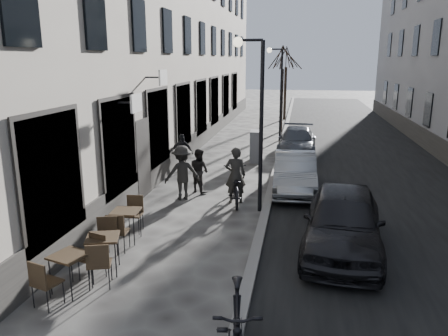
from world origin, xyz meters
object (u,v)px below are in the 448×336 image
(streetlamp_far, at_px, (278,84))
(tree_near, at_px, (283,56))
(tree_far, at_px, (286,56))
(pedestrian_mid, at_px, (182,173))
(car_far, at_px, (297,141))
(bistro_set_c, at_px, (126,222))
(pedestrian_far, at_px, (182,153))
(car_near, at_px, (343,221))
(pedestrian_near, at_px, (199,171))
(bistro_set_a, at_px, (71,269))
(streetlamp_near, at_px, (256,107))
(moped, at_px, (237,335))
(bistro_set_b, at_px, (103,250))
(utility_cabinet, at_px, (256,146))
(bicycle, at_px, (235,186))
(car_mid, at_px, (295,173))

(streetlamp_far, distance_m, tree_near, 3.36)
(tree_far, xyz_separation_m, pedestrian_mid, (-2.51, -20.29, -3.77))
(tree_near, bearing_deg, car_far, -80.40)
(bistro_set_c, xyz_separation_m, pedestrian_far, (-0.49, 7.09, 0.28))
(car_near, bearing_deg, car_far, 102.12)
(pedestrian_far, bearing_deg, pedestrian_near, -68.81)
(bistro_set_a, relative_size, car_far, 0.38)
(tree_far, height_order, pedestrian_near, tree_far)
(bistro_set_c, xyz_separation_m, pedestrian_mid, (0.50, 3.53, 0.40))
(pedestrian_far, bearing_deg, streetlamp_near, -56.75)
(tree_near, relative_size, moped, 2.51)
(pedestrian_mid, bearing_deg, tree_far, -124.05)
(tree_far, height_order, bistro_set_b, tree_far)
(utility_cabinet, bearing_deg, car_far, 43.41)
(pedestrian_near, bearing_deg, bistro_set_a, 114.75)
(tree_near, bearing_deg, bicycle, -92.97)
(bicycle, distance_m, car_far, 8.06)
(bistro_set_b, xyz_separation_m, pedestrian_far, (-0.66, 8.78, 0.27))
(streetlamp_far, height_order, bistro_set_a, streetlamp_far)
(streetlamp_far, distance_m, moped, 19.36)
(tree_near, height_order, tree_far, same)
(utility_cabinet, distance_m, car_near, 9.55)
(pedestrian_far, height_order, car_near, pedestrian_far)
(utility_cabinet, xyz_separation_m, car_near, (3.02, -9.06, 0.07))
(car_mid, height_order, car_far, car_mid)
(utility_cabinet, relative_size, bicycle, 0.66)
(bistro_set_c, xyz_separation_m, bicycle, (2.26, 3.48, 0.06))
(utility_cabinet, bearing_deg, car_near, -74.87)
(streetlamp_near, distance_m, tree_far, 21.05)
(tree_far, distance_m, bistro_set_c, 24.37)
(streetlamp_far, xyz_separation_m, bistro_set_a, (-3.04, -17.39, -2.68))
(bistro_set_b, bearing_deg, moped, -56.99)
(tree_far, xyz_separation_m, bicycle, (-0.74, -20.34, -4.11))
(streetlamp_far, bearing_deg, tree_far, 89.54)
(streetlamp_near, height_order, moped, streetlamp_near)
(bicycle, relative_size, car_far, 0.49)
(bistro_set_a, xyz_separation_m, pedestrian_far, (-0.39, 9.66, 0.29))
(car_far, bearing_deg, car_near, -82.41)
(car_near, xyz_separation_m, moped, (-1.87, -4.71, -0.08))
(utility_cabinet, bearing_deg, pedestrian_mid, -110.34)
(bistro_set_a, height_order, bicycle, bicycle)
(bistro_set_c, height_order, car_mid, car_mid)
(utility_cabinet, height_order, pedestrian_mid, pedestrian_mid)
(streetlamp_near, distance_m, car_near, 4.20)
(moped, bearing_deg, bistro_set_b, 132.22)
(tree_near, relative_size, utility_cabinet, 4.11)
(tree_far, relative_size, utility_cabinet, 4.11)
(bistro_set_a, xyz_separation_m, car_far, (4.21, 13.88, 0.14))
(bistro_set_b, bearing_deg, bistro_set_a, -125.09)
(bistro_set_c, height_order, pedestrian_far, pedestrian_far)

